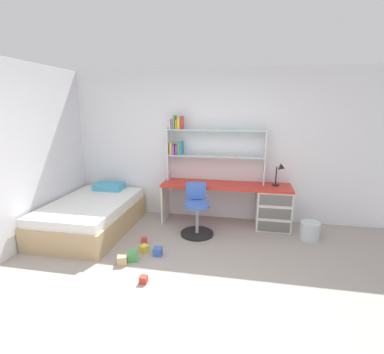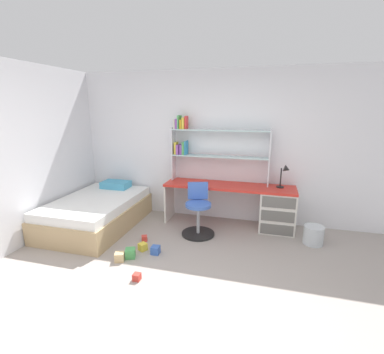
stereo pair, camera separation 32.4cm
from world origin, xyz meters
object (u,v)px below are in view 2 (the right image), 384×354
object	(u,v)px
toy_block_red_5	(144,238)
desk	(263,206)
toy_block_blue_1	(155,250)
toy_block_natural_2	(119,257)
waste_bin	(313,235)
toy_block_yellow_0	(143,247)
toy_block_green_4	(130,253)
swivel_chair	(198,215)
bed_platform	(97,212)
desk_lamp	(285,173)
bookshelf_hutch	(206,144)
toy_block_red_3	(137,277)

from	to	relation	value
toy_block_red_5	desk	bearing A→B (deg)	28.92
toy_block_blue_1	toy_block_natural_2	distance (m)	0.48
desk	waste_bin	bearing A→B (deg)	-25.81
toy_block_yellow_0	toy_block_green_4	size ratio (longest dim) A/B	0.81
swivel_chair	waste_bin	xyz separation A→B (m)	(1.72, 0.12, -0.19)
toy_block_blue_1	waste_bin	bearing A→B (deg)	22.71
waste_bin	toy_block_red_5	bearing A→B (deg)	-166.63
bed_platform	waste_bin	bearing A→B (deg)	4.60
toy_block_red_5	waste_bin	bearing A→B (deg)	13.37
toy_block_red_5	bed_platform	bearing A→B (deg)	163.06
swivel_chair	desk_lamp	bearing A→B (deg)	22.21
waste_bin	toy_block_natural_2	world-z (taller)	waste_bin
bookshelf_hutch	toy_block_yellow_0	size ratio (longest dim) A/B	16.03
desk	desk_lamp	world-z (taller)	desk_lamp
desk_lamp	toy_block_yellow_0	world-z (taller)	desk_lamp
toy_block_blue_1	bed_platform	bearing A→B (deg)	154.77
swivel_chair	toy_block_red_5	bearing A→B (deg)	-147.49
toy_block_blue_1	toy_block_red_5	size ratio (longest dim) A/B	1.35
toy_block_yellow_0	toy_block_green_4	world-z (taller)	toy_block_green_4
toy_block_red_3	toy_block_red_5	bearing A→B (deg)	109.70
desk	desk_lamp	distance (m)	0.64
toy_block_yellow_0	bookshelf_hutch	bearing A→B (deg)	66.09
desk	toy_block_blue_1	distance (m)	1.90
desk	bookshelf_hutch	bearing A→B (deg)	171.79
toy_block_yellow_0	toy_block_blue_1	bearing A→B (deg)	-12.02
bed_platform	toy_block_yellow_0	xyz separation A→B (m)	(1.09, -0.57, -0.20)
bed_platform	toy_block_red_3	xyz separation A→B (m)	(1.33, -1.24, -0.21)
bed_platform	toy_block_blue_1	bearing A→B (deg)	-25.23
desk_lamp	toy_block_green_4	bearing A→B (deg)	-143.21
bed_platform	toy_block_yellow_0	size ratio (longest dim) A/B	17.68
toy_block_blue_1	toy_block_red_3	bearing A→B (deg)	-87.61
desk	waste_bin	xyz separation A→B (m)	(0.74, -0.36, -0.26)
toy_block_green_4	bed_platform	bearing A→B (deg)	141.96
toy_block_red_3	toy_block_green_4	size ratio (longest dim) A/B	0.66
desk	toy_block_green_4	bearing A→B (deg)	-139.42
waste_bin	toy_block_blue_1	xyz separation A→B (m)	(-2.13, -0.89, -0.08)
waste_bin	toy_block_red_5	xyz separation A→B (m)	(-2.44, -0.58, -0.10)
swivel_chair	toy_block_yellow_0	bearing A→B (deg)	-130.59
swivel_chair	toy_block_red_3	distance (m)	1.47
desk_lamp	toy_block_green_4	size ratio (longest dim) A/B	3.02
toy_block_yellow_0	toy_block_blue_1	xyz separation A→B (m)	(0.21, -0.04, 0.00)
waste_bin	toy_block_yellow_0	world-z (taller)	waste_bin
waste_bin	toy_block_yellow_0	xyz separation A→B (m)	(-2.34, -0.85, -0.09)
toy_block_natural_2	desk	bearing A→B (deg)	41.18
desk_lamp	toy_block_natural_2	distance (m)	2.76
bookshelf_hutch	toy_block_red_5	world-z (taller)	bookshelf_hutch
swivel_chair	toy_block_blue_1	distance (m)	0.91
bookshelf_hutch	toy_block_red_3	bearing A→B (deg)	-100.13
toy_block_yellow_0	toy_block_red_5	xyz separation A→B (m)	(-0.10, 0.27, -0.01)
desk	waste_bin	distance (m)	0.86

